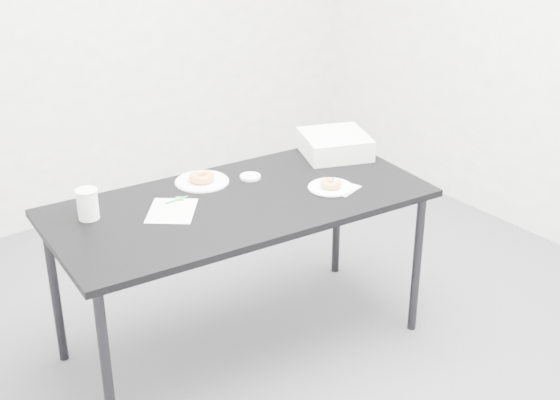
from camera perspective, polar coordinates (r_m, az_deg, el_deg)
floor at (r=3.78m, az=0.25°, el=-11.26°), size 4.00×4.00×0.00m
wall_back at (r=4.87m, az=-14.69°, el=13.78°), size 4.00×0.02×2.70m
table at (r=3.50m, az=-2.95°, el=-0.84°), size 1.76×0.96×0.77m
scorecard at (r=3.40m, az=-7.92°, el=-0.78°), size 0.31×0.32×0.00m
logo_patch at (r=3.50m, az=-7.33°, el=0.10°), size 0.06×0.06×0.00m
pen at (r=3.49m, az=-7.57°, el=0.01°), size 0.12×0.01×0.01m
napkin at (r=3.60m, az=4.43°, el=0.89°), size 0.18×0.18×0.00m
plate_near at (r=3.59m, az=3.72°, el=0.93°), size 0.21×0.21×0.01m
donut_near at (r=3.58m, az=3.73°, el=1.20°), size 0.11×0.11×0.03m
plate_far at (r=3.66m, az=-5.73°, el=1.35°), size 0.25×0.25×0.01m
donut_far at (r=3.65m, az=-5.74°, el=1.68°), size 0.15×0.15×0.04m
coffee_cup at (r=3.37m, az=-13.89°, el=-0.29°), size 0.09×0.09×0.13m
cup_lid at (r=3.69m, az=-2.19°, el=1.71°), size 0.10×0.10×0.01m
bakery_box at (r=3.96m, az=4.02°, el=4.09°), size 0.41×0.41×0.11m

